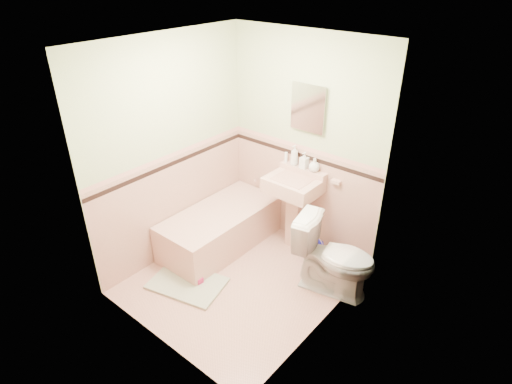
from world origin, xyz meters
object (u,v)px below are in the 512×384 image
Objects in this scene: soap_bottle_left at (294,155)px; shoe at (197,278)px; medicine_cabinet at (309,108)px; bathtub at (220,229)px; toilet at (335,257)px; soap_bottle_mid at (304,160)px; sink at (292,214)px; soap_bottle_right at (314,165)px; bucket at (314,251)px.

soap_bottle_left is 1.76m from shoe.
medicine_cabinet is 2.20m from shoe.
toilet reaches higher than bathtub.
bathtub is at bearing -132.58° from medicine_cabinet.
soap_bottle_left is (0.55, 0.71, 0.89)m from bathtub.
bathtub is 1.27m from soap_bottle_left.
medicine_cabinet reaches higher than toilet.
sink is at bearing -91.33° from soap_bottle_mid.
soap_bottle_left is 1.25× the size of soap_bottle_mid.
toilet is (0.64, -0.52, -0.66)m from soap_bottle_right.
bucket is (0.34, -0.23, -1.59)m from medicine_cabinet.
soap_bottle_right is at bearing 75.35° from shoe.
bathtub is at bearing -133.94° from soap_bottle_mid.
soap_bottle_mid is at bearing 88.67° from sink.
soap_bottle_mid is (0.14, 0.00, -0.02)m from soap_bottle_left.
soap_bottle_mid is (0.00, 0.18, 0.63)m from sink.
sink is 4.91× the size of soap_bottle_mid.
soap_bottle_right is 1.01m from bucket.
medicine_cabinet is 1.65m from bucket.
medicine_cabinet reaches higher than bathtub.
sink reaches higher than bucket.
soap_bottle_mid is 1.06m from bucket.
medicine_cabinet reaches higher than soap_bottle_mid.
bathtub is at bearing -139.19° from soap_bottle_right.
bucket is (0.34, -0.02, -0.36)m from sink.
medicine_cabinet reaches higher than soap_bottle_right.
sink is at bearing 176.12° from bucket.
toilet is at bearing 7.23° from bathtub.
soap_bottle_left is 0.28m from soap_bottle_right.
bathtub reaches higher than shoe.
soap_bottle_mid reaches higher than bucket.
sink is at bearing 37.93° from bathtub.
shoe is at bearing -100.62° from soap_bottle_left.
shoe is at bearing -105.95° from soap_bottle_mid.
medicine_cabinet is at bearing 168.09° from soap_bottle_right.
medicine_cabinet is at bearing 80.97° from shoe.
sink is 1.33m from shoe.
shoe is at bearing -111.09° from soap_bottle_right.
bathtub is 7.04× the size of bucket.
bathtub is 1.78m from medicine_cabinet.
soap_bottle_left is (-0.13, -0.03, -0.58)m from medicine_cabinet.
shoe is at bearing -105.47° from medicine_cabinet.
medicine_cabinet is 0.58× the size of toilet.
sink is 0.69m from soap_bottle_left.
shoe is at bearing -108.01° from sink.
medicine_cabinet is 3.05× the size of soap_bottle_right.
soap_bottle_left is at bearing 85.82° from shoe.
bathtub is at bearing -142.07° from sink.
soap_bottle_mid is at bearing 148.99° from bucket.
bucket is at bearing -45.47° from soap_bottle_right.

